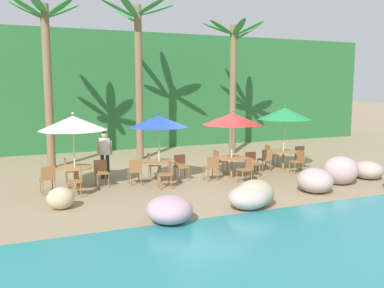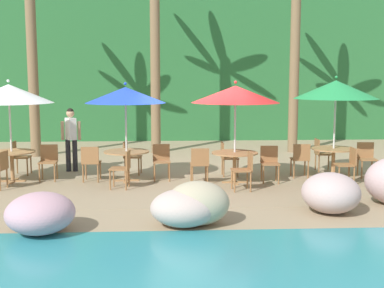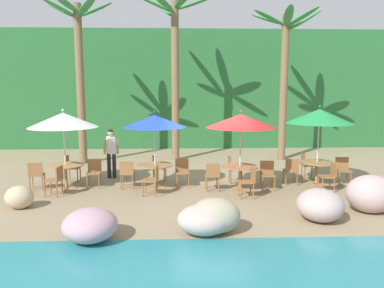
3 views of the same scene
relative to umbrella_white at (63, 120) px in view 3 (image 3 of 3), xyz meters
name	(u,v)px [view 3 (image 3 of 3)]	position (x,y,z in m)	size (l,w,h in m)	color
ground_plane	(211,188)	(4.49, -0.16, -2.12)	(120.00, 120.00, 0.00)	#937F60
terrace_deck	(211,188)	(4.49, -0.16, -2.12)	(18.00, 5.20, 0.01)	#937F60
foliage_backdrop	(196,90)	(4.49, 8.84, 0.88)	(28.00, 2.40, 6.00)	#286633
rock_seawall	(297,210)	(6.13, -3.53, -1.74)	(16.40, 3.26, 0.97)	#B29F92
umbrella_white	(63,120)	(0.00, 0.00, 0.00)	(2.09, 2.09, 2.46)	silver
dining_table_white	(66,169)	(0.00, 0.00, -1.51)	(1.10, 1.10, 0.74)	#A37547
chair_white_seaward	(94,171)	(0.84, 0.13, -1.61)	(0.44, 0.45, 0.87)	olive
chair_white_inland	(70,166)	(-0.09, 0.85, -1.61)	(0.43, 0.42, 0.87)	olive
chair_white_left	(36,174)	(-0.83, -0.21, -1.61)	(0.48, 0.48, 0.87)	olive
chair_white_right	(56,178)	(-0.03, -0.85, -1.61)	(0.48, 0.48, 0.87)	olive
umbrella_blue	(154,121)	(2.76, -0.08, -0.03)	(1.93, 1.93, 2.40)	silver
dining_table_blue	(155,169)	(2.76, -0.08, -1.51)	(1.10, 1.10, 0.74)	#A37547
chair_blue_seaward	(182,171)	(3.61, 0.06, -1.61)	(0.44, 0.45, 0.87)	olive
chair_blue_inland	(157,166)	(2.77, 0.78, -1.61)	(0.47, 0.47, 0.87)	olive
chair_blue_left	(127,172)	(1.91, -0.14, -1.61)	(0.43, 0.44, 0.87)	olive
chair_blue_right	(153,178)	(2.75, -0.93, -1.61)	(0.47, 0.47, 0.87)	olive
umbrella_red	(241,121)	(5.36, -0.42, -0.01)	(2.09, 2.09, 2.43)	silver
dining_table_red	(240,170)	(5.36, -0.42, -1.51)	(1.10, 1.10, 0.74)	#A37547
chair_red_seaward	(267,173)	(6.21, -0.37, -1.61)	(0.44, 0.45, 0.87)	olive
chair_red_inland	(233,168)	(5.26, 0.43, -1.61)	(0.43, 0.42, 0.87)	olive
chair_red_left	(213,175)	(4.51, -0.54, -1.61)	(0.44, 0.44, 0.87)	olive
chair_red_right	(249,180)	(5.48, -1.26, -1.61)	(0.44, 0.44, 0.87)	olive
umbrella_green	(319,116)	(7.94, 0.13, 0.08)	(2.07, 2.07, 2.55)	silver
dining_table_green	(317,166)	(7.94, 0.13, -1.51)	(1.10, 1.10, 0.74)	#A37547
chair_green_seaward	(343,169)	(8.79, 0.15, -1.61)	(0.46, 0.46, 0.87)	olive
chair_green_inland	(306,164)	(7.88, 0.99, -1.61)	(0.44, 0.44, 0.87)	olive
chair_green_left	(291,169)	(7.09, 0.08, -1.61)	(0.44, 0.44, 0.87)	olive
chair_green_right	(330,175)	(8.01, -0.72, -1.61)	(0.44, 0.43, 0.87)	olive
palm_tree_nearest	(79,55)	(-0.44, 3.98, 2.26)	(2.78, 2.81, 6.52)	brown
palm_tree_second	(175,51)	(3.37, 4.58, 2.47)	(3.36, 3.19, 6.93)	brown
palm_tree_third	(285,60)	(8.00, 4.47, 2.14)	(2.93, 3.01, 6.28)	brown
waiter_in_white	(111,150)	(1.19, 1.28, -1.14)	(0.52, 0.39, 1.70)	#232328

